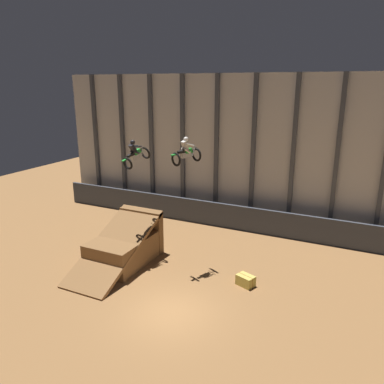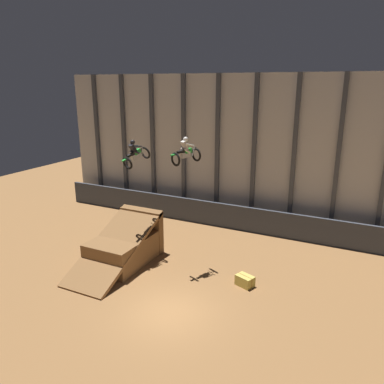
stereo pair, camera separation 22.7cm
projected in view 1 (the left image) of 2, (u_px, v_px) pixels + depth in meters
ground_plane at (171, 312)px, 17.17m from camera, size 60.00×60.00×0.00m
arena_back_wall at (254, 153)px, 26.32m from camera, size 32.00×0.40×10.81m
lower_barrier at (245, 219)px, 26.43m from camera, size 31.36×0.20×1.80m
dirt_ramp at (126, 246)px, 21.92m from camera, size 2.84×6.10×2.84m
rider_bike_left_air at (135, 154)px, 20.71m from camera, size 1.11×1.90×1.63m
rider_bike_right_air at (186, 153)px, 19.56m from camera, size 1.30×1.79×1.48m
hay_bale_trackside at (246, 280)px, 19.41m from camera, size 1.05×0.88×0.57m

